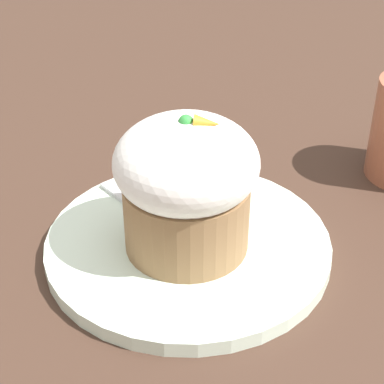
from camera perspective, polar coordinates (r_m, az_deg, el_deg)
The scene contains 4 objects.
ground_plane at distance 0.51m, azimuth -0.36°, elevation -5.22°, with size 4.00×4.00×0.00m, color #3D281E.
dessert_plate at distance 0.50m, azimuth -0.36°, elevation -4.68°, with size 0.22×0.22×0.01m.
carrot_cake at distance 0.46m, azimuth 0.00°, elevation 0.69°, with size 0.11×0.11×0.11m.
spoon at distance 0.51m, azimuth -2.78°, elevation -2.83°, with size 0.10×0.09×0.01m.
Camera 1 is at (0.06, -0.39, 0.32)m, focal length 60.00 mm.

